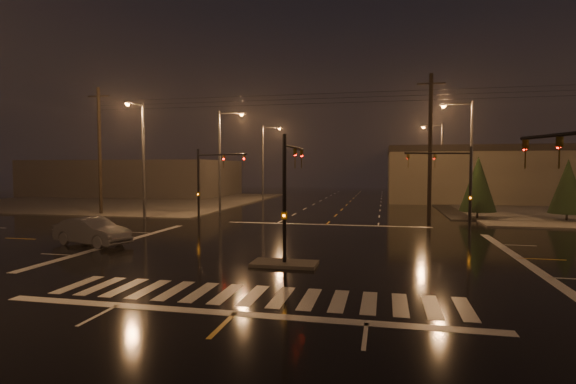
{
  "coord_description": "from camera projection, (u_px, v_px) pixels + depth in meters",
  "views": [
    {
      "loc": [
        4.47,
        -23.89,
        4.48
      ],
      "look_at": [
        -1.28,
        2.71,
        3.0
      ],
      "focal_mm": 28.0,
      "sensor_mm": 36.0,
      "label": 1
    }
  ],
  "objects": [
    {
      "name": "crosswalk",
      "position": [
        253.0,
        295.0,
        15.71
      ],
      "size": [
        15.0,
        2.6,
        0.01
      ],
      "primitive_type": "cube",
      "color": "beige",
      "rests_on": "ground"
    },
    {
      "name": "signal_mast_ne",
      "position": [
        457.0,
        177.0,
        32.18
      ],
      "size": [
        4.84,
        1.86,
        6.0
      ],
      "color": "black",
      "rests_on": "ground"
    },
    {
      "name": "stop_bar_far",
      "position": [
        326.0,
        225.0,
        35.23
      ],
      "size": [
        16.0,
        0.5,
        0.01
      ],
      "primitive_type": "cube",
      "color": "beige",
      "rests_on": "ground"
    },
    {
      "name": "streetlight_3",
      "position": [
        467.0,
        152.0,
        37.44
      ],
      "size": [
        2.77,
        0.32,
        10.0
      ],
      "color": "#38383A",
      "rests_on": "ground"
    },
    {
      "name": "streetlight_2",
      "position": [
        265.0,
        158.0,
        59.73
      ],
      "size": [
        2.77,
        0.32,
        10.0
      ],
      "color": "#38383A",
      "rests_on": "ground"
    },
    {
      "name": "utility_pole_0",
      "position": [
        100.0,
        150.0,
        42.47
      ],
      "size": [
        2.2,
        0.32,
        12.0
      ],
      "color": "black",
      "rests_on": "ground"
    },
    {
      "name": "streetlight_4",
      "position": [
        439.0,
        157.0,
        56.96
      ],
      "size": [
        2.77,
        0.32,
        10.0
      ],
      "color": "#38383A",
      "rests_on": "ground"
    },
    {
      "name": "streetlight_5",
      "position": [
        141.0,
        152.0,
        38.48
      ],
      "size": [
        0.32,
        2.77,
        10.0
      ],
      "color": "#38383A",
      "rests_on": "ground"
    },
    {
      "name": "streetlight_1",
      "position": [
        223.0,
        154.0,
        44.11
      ],
      "size": [
        2.77,
        0.32,
        10.0
      ],
      "color": "#38383A",
      "rests_on": "ground"
    },
    {
      "name": "median_island",
      "position": [
        284.0,
        264.0,
        20.59
      ],
      "size": [
        3.0,
        1.6,
        0.15
      ],
      "primitive_type": "cube",
      "color": "#474440",
      "rests_on": "ground"
    },
    {
      "name": "sidewalk_nw",
      "position": [
        122.0,
        201.0,
        60.11
      ],
      "size": [
        36.0,
        36.0,
        0.12
      ],
      "primitive_type": "cube",
      "color": "#474440",
      "rests_on": "ground"
    },
    {
      "name": "utility_pole_1",
      "position": [
        430.0,
        147.0,
        36.14
      ],
      "size": [
        2.2,
        0.32,
        12.0
      ],
      "color": "black",
      "rests_on": "ground"
    },
    {
      "name": "signal_mast_nw",
      "position": [
        208.0,
        176.0,
        36.19
      ],
      "size": [
        4.84,
        1.86,
        6.0
      ],
      "color": "black",
      "rests_on": "ground"
    },
    {
      "name": "signal_mast_median",
      "position": [
        289.0,
        183.0,
        21.3
      ],
      "size": [
        0.25,
        4.59,
        6.0
      ],
      "color": "black",
      "rests_on": "ground"
    },
    {
      "name": "car_crossing",
      "position": [
        92.0,
        231.0,
        25.95
      ],
      "size": [
        5.11,
        2.89,
        1.59
      ],
      "primitive_type": "imported",
      "rotation": [
        0.0,
        0.0,
        1.31
      ],
      "color": "slate",
      "rests_on": "ground"
    },
    {
      "name": "ground",
      "position": [
        300.0,
        250.0,
        24.5
      ],
      "size": [
        140.0,
        140.0,
        0.0
      ],
      "primitive_type": "plane",
      "color": "black",
      "rests_on": "ground"
    },
    {
      "name": "conifer_0",
      "position": [
        478.0,
        184.0,
        38.73
      ],
      "size": [
        3.05,
        3.05,
        5.46
      ],
      "color": "black",
      "rests_on": "ground"
    },
    {
      "name": "conifer_1",
      "position": [
        568.0,
        186.0,
        36.99
      ],
      "size": [
        2.88,
        2.88,
        5.19
      ],
      "color": "black",
      "rests_on": "ground"
    },
    {
      "name": "commercial_block",
      "position": [
        136.0,
        178.0,
        72.72
      ],
      "size": [
        30.0,
        18.0,
        5.6
      ],
      "primitive_type": "cube",
      "color": "#443F3C",
      "rests_on": "ground"
    },
    {
      "name": "stop_bar_near",
      "position": [
        235.0,
        314.0,
        13.76
      ],
      "size": [
        16.0,
        0.5,
        0.01
      ],
      "primitive_type": "cube",
      "color": "beige",
      "rests_on": "ground"
    }
  ]
}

